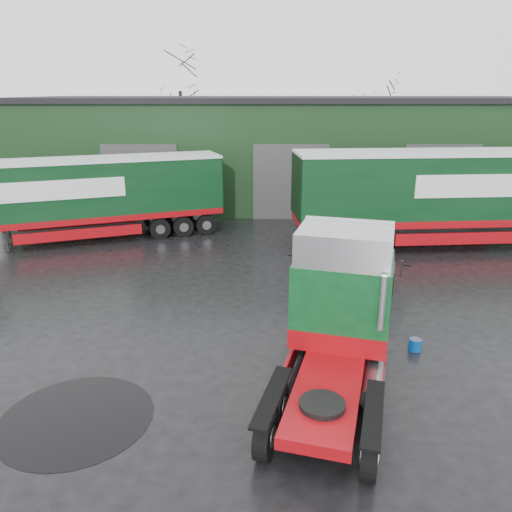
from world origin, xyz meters
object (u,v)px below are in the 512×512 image
at_px(tree_back_a, 181,115).
at_px(tree_back_b, 375,128).
at_px(hero_tractor, 334,328).
at_px(lorry_right, 436,199).
at_px(warehouse, 285,148).
at_px(trailer_left, 90,199).
at_px(wash_bucket, 415,345).

height_order(tree_back_a, tree_back_b, tree_back_a).
bearing_deg(hero_tractor, lorry_right, 77.99).
relative_size(hero_tractor, tree_back_b, 0.79).
distance_m(warehouse, hero_tractor, 23.04).
height_order(hero_tractor, tree_back_b, tree_back_b).
height_order(trailer_left, lorry_right, lorry_right).
distance_m(lorry_right, tree_back_b, 21.15).
height_order(hero_tractor, wash_bucket, hero_tractor).
bearing_deg(wash_bucket, trailer_left, 138.32).
bearing_deg(warehouse, hero_tractor, -90.47).
distance_m(hero_tractor, tree_back_b, 34.05).
distance_m(warehouse, lorry_right, 12.62).
distance_m(trailer_left, tree_back_a, 20.26).
height_order(trailer_left, tree_back_b, tree_back_b).
relative_size(lorry_right, wash_bucket, 47.79).
height_order(trailer_left, tree_back_a, tree_back_a).
relative_size(trailer_left, lorry_right, 0.76).
relative_size(wash_bucket, tree_back_a, 0.04).
xyz_separation_m(hero_tractor, trailer_left, (-9.31, 13.00, 0.06)).
bearing_deg(wash_bucket, lorry_right, 69.18).
height_order(warehouse, lorry_right, warehouse).
xyz_separation_m(lorry_right, tree_back_a, (-14.09, 21.00, 2.63)).
bearing_deg(hero_tractor, trailer_left, 141.22).
height_order(warehouse, wash_bucket, warehouse).
bearing_deg(trailer_left, wash_bucket, -151.77).
relative_size(warehouse, hero_tractor, 5.46).
xyz_separation_m(hero_tractor, lorry_right, (6.28, 12.00, 0.28)).
distance_m(hero_tractor, trailer_left, 15.99).
bearing_deg(warehouse, trailer_left, -133.53).
xyz_separation_m(warehouse, lorry_right, (6.09, -11.00, -1.03)).
distance_m(warehouse, trailer_left, 13.85).
distance_m(hero_tractor, wash_bucket, 3.92).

